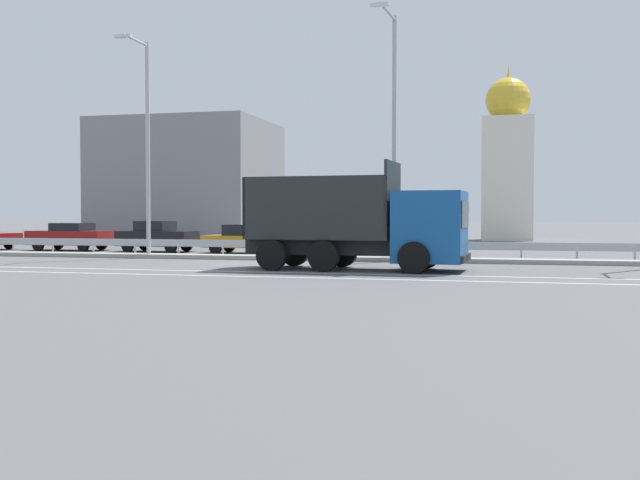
% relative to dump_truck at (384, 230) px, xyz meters
% --- Properties ---
extents(ground_plane, '(320.00, 320.00, 0.00)m').
position_rel_dump_truck_xyz_m(ground_plane, '(-4.95, 1.83, -1.37)').
color(ground_plane, '#565659').
extents(lane_strip_0, '(53.83, 0.16, 0.01)m').
position_rel_dump_truck_xyz_m(lane_strip_0, '(-1.06, -1.75, -1.36)').
color(lane_strip_0, silver).
rests_on(lane_strip_0, ground_plane).
extents(lane_strip_1, '(53.83, 0.16, 0.01)m').
position_rel_dump_truck_xyz_m(lane_strip_1, '(-1.06, -3.52, -1.36)').
color(lane_strip_1, silver).
rests_on(lane_strip_1, ground_plane).
extents(median_island, '(29.61, 1.10, 0.18)m').
position_rel_dump_truck_xyz_m(median_island, '(-4.95, 4.72, -1.28)').
color(median_island, gray).
rests_on(median_island, ground_plane).
extents(median_guardrail, '(53.83, 0.09, 0.78)m').
position_rel_dump_truck_xyz_m(median_guardrail, '(-4.95, 5.84, -0.80)').
color(median_guardrail, '#9EA0A5').
rests_on(median_guardrail, ground_plane).
extents(dump_truck, '(7.70, 3.02, 3.70)m').
position_rel_dump_truck_xyz_m(dump_truck, '(0.00, 0.00, 0.00)').
color(dump_truck, '#144C8C').
rests_on(dump_truck, ground_plane).
extents(median_road_sign, '(0.81, 0.16, 2.47)m').
position_rel_dump_truck_xyz_m(median_road_sign, '(2.22, 4.72, -0.04)').
color(median_road_sign, white).
rests_on(median_road_sign, ground_plane).
extents(street_lamp_1, '(0.70, 2.33, 9.35)m').
position_rel_dump_truck_xyz_m(street_lamp_1, '(-11.13, 4.46, 3.81)').
color(street_lamp_1, '#ADADB2').
rests_on(street_lamp_1, ground_plane).
extents(street_lamp_2, '(0.71, 2.80, 9.82)m').
position_rel_dump_truck_xyz_m(street_lamp_2, '(-0.38, 4.53, 4.10)').
color(street_lamp_2, '#ADADB2').
rests_on(street_lamp_2, ground_plane).
extents(parked_car_1, '(4.27, 1.98, 1.45)m').
position_rel_dump_truck_xyz_m(parked_car_1, '(-18.23, 9.78, -0.62)').
color(parked_car_1, maroon).
rests_on(parked_car_1, ground_plane).
extents(parked_car_2, '(3.94, 2.03, 1.57)m').
position_rel_dump_truck_xyz_m(parked_car_2, '(-13.17, 9.59, -0.58)').
color(parked_car_2, black).
rests_on(parked_car_2, ground_plane).
extents(parked_car_3, '(4.07, 2.04, 1.41)m').
position_rel_dump_truck_xyz_m(parked_car_3, '(-8.27, 9.26, -0.66)').
color(parked_car_3, '#B27A14').
rests_on(parked_car_3, ground_plane).
extents(parked_car_4, '(4.91, 2.13, 1.44)m').
position_rel_dump_truck_xyz_m(parked_car_4, '(-3.14, 9.22, -0.62)').
color(parked_car_4, '#A3A3A8').
rests_on(parked_car_4, ground_plane).
extents(background_building_0, '(11.41, 9.74, 8.49)m').
position_rel_dump_truck_xyz_m(background_building_0, '(-18.09, 24.68, 2.88)').
color(background_building_0, gray).
rests_on(background_building_0, ground_plane).
extents(church_tower, '(3.60, 3.60, 12.71)m').
position_rel_dump_truck_xyz_m(church_tower, '(4.10, 31.14, 4.40)').
color(church_tower, silver).
rests_on(church_tower, ground_plane).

